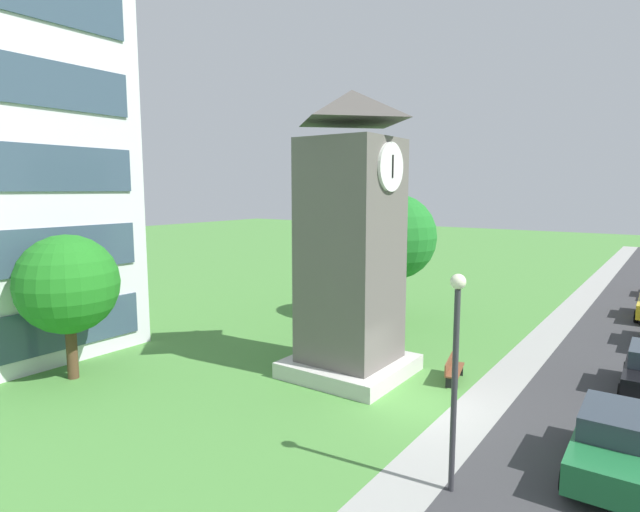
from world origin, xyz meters
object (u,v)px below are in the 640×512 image
object	(u,v)px
park_bench	(453,369)
tree_streetside	(393,237)
tree_near_tower	(68,285)
parked_car_green	(613,443)
clock_tower	(351,251)
street_lamp	(455,357)

from	to	relation	value
park_bench	tree_streetside	world-z (taller)	tree_streetside
park_bench	tree_near_tower	xyz separation A→B (m)	(-8.10, 11.99, 3.18)
park_bench	parked_car_green	world-z (taller)	parked_car_green
clock_tower	parked_car_green	size ratio (longest dim) A/B	2.47
parked_car_green	street_lamp	bearing A→B (deg)	134.20
tree_streetside	tree_near_tower	size ratio (longest dim) A/B	1.26
tree_streetside	park_bench	bearing A→B (deg)	-138.06
clock_tower	tree_streetside	world-z (taller)	clock_tower
parked_car_green	tree_near_tower	bearing A→B (deg)	103.53
tree_streetside	clock_tower	bearing A→B (deg)	-163.63
park_bench	parked_car_green	distance (m)	6.83
tree_streetside	parked_car_green	xyz separation A→B (m)	(-10.58, -11.65, -3.78)
park_bench	street_lamp	bearing A→B (deg)	-159.46
park_bench	tree_near_tower	size ratio (longest dim) A/B	0.34
tree_streetside	tree_near_tower	bearing A→B (deg)	158.11
street_lamp	parked_car_green	distance (m)	4.92
tree_streetside	street_lamp	bearing A→B (deg)	-147.62
clock_tower	parked_car_green	xyz separation A→B (m)	(-2.32, -9.22, -3.98)
clock_tower	tree_near_tower	size ratio (longest dim) A/B	1.95
park_bench	tree_near_tower	distance (m)	14.82
clock_tower	park_bench	world-z (taller)	clock_tower
street_lamp	tree_streetside	xyz separation A→B (m)	(13.56, 8.60, 1.32)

